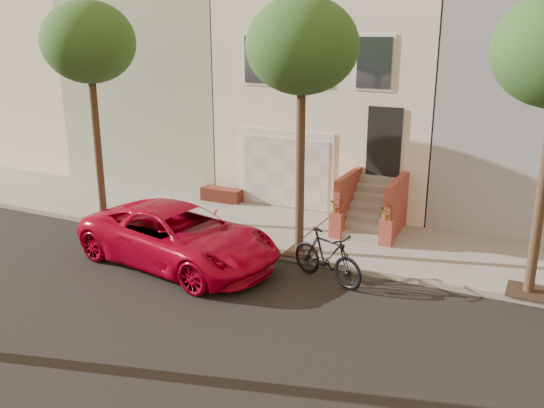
% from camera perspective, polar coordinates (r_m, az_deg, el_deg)
% --- Properties ---
extents(ground, '(90.00, 90.00, 0.00)m').
position_cam_1_polar(ground, '(12.73, -8.75, -10.24)').
color(ground, black).
rests_on(ground, ground).
extents(sidewalk, '(40.00, 3.70, 0.15)m').
position_cam_1_polar(sidewalk, '(16.98, 1.48, -2.64)').
color(sidewalk, gray).
rests_on(sidewalk, ground).
extents(house_row, '(33.10, 11.70, 7.00)m').
position_cam_1_polar(house_row, '(21.55, 8.15, 11.16)').
color(house_row, beige).
rests_on(house_row, sidewalk).
extents(tree_left, '(2.70, 2.57, 6.30)m').
position_cam_1_polar(tree_left, '(17.85, -17.31, 14.59)').
color(tree_left, '#2D2116').
rests_on(tree_left, sidewalk).
extents(tree_mid, '(2.70, 2.57, 6.30)m').
position_cam_1_polar(tree_mid, '(14.27, 2.92, 14.87)').
color(tree_mid, '#2D2116').
rests_on(tree_mid, sidewalk).
extents(pickup_truck, '(5.66, 3.30, 1.48)m').
position_cam_1_polar(pickup_truck, '(14.83, -9.02, -3.10)').
color(pickup_truck, '#B40222').
rests_on(pickup_truck, ground).
extents(motorcycle, '(2.14, 1.30, 1.25)m').
position_cam_1_polar(motorcycle, '(13.77, 5.35, -5.08)').
color(motorcycle, black).
rests_on(motorcycle, ground).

